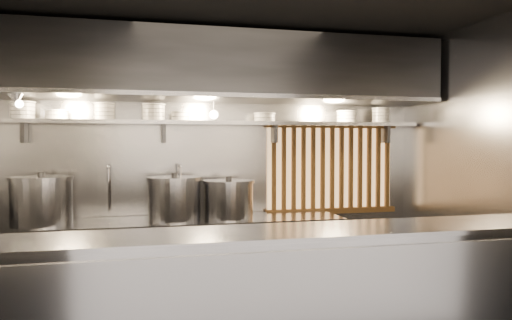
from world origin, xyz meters
name	(u,v)px	position (x,y,z in m)	size (l,w,h in m)	color
ceiling	(249,1)	(0.00, 0.00, 2.80)	(4.50, 4.50, 0.00)	black
wall_back	(219,167)	(0.00, 1.50, 1.40)	(4.50, 4.50, 0.00)	gray
wall_right	(490,173)	(2.25, 0.00, 1.40)	(3.00, 3.00, 0.00)	gray
serving_counter	(284,320)	(0.00, -0.96, 0.57)	(4.50, 0.56, 1.13)	gray
cooking_bench	(196,263)	(-0.30, 1.13, 0.45)	(3.00, 0.70, 0.90)	gray
bowl_shelf	(221,123)	(0.00, 1.32, 1.88)	(4.40, 0.34, 0.04)	gray
exhaust_hood	(225,68)	(0.00, 1.10, 2.42)	(4.40, 0.81, 0.65)	#2D2D30
wood_screen	(331,168)	(1.30, 1.45, 1.38)	(1.56, 0.09, 1.04)	#ECB06A
faucet_left	(109,179)	(-1.15, 1.37, 1.31)	(0.04, 0.30, 0.50)	silver
faucet_right	(179,177)	(-0.45, 1.37, 1.31)	(0.04, 0.30, 0.50)	silver
heat_lamp	(16,98)	(-1.90, 0.85, 2.07)	(0.25, 0.35, 0.20)	gray
pendant_bulb	(214,115)	(-0.10, 1.20, 1.96)	(0.09, 0.09, 0.19)	#2D2D30
stock_pot_left	(42,200)	(-1.75, 1.12, 1.13)	(0.69, 0.69, 0.50)	gray
stock_pot_mid	(229,199)	(0.03, 1.09, 1.10)	(0.65, 0.65, 0.43)	gray
stock_pot_right	(175,198)	(-0.51, 1.10, 1.12)	(0.62, 0.62, 0.47)	gray
bowl_stack_0	(23,110)	(-1.94, 1.32, 1.98)	(0.24, 0.24, 0.17)	white
bowl_stack_1	(57,115)	(-1.63, 1.32, 1.95)	(0.23, 0.23, 0.09)	white
bowl_stack_2	(105,111)	(-1.18, 1.32, 1.98)	(0.21, 0.21, 0.17)	white
bowl_stack_3	(154,112)	(-0.70, 1.32, 1.98)	(0.24, 0.24, 0.17)	white
bowl_stack_4	(180,116)	(-0.43, 1.32, 1.95)	(0.20, 0.20, 0.09)	white
bowl_stack_5	(265,117)	(0.47, 1.32, 1.95)	(0.24, 0.24, 0.09)	white
bowl_stack_6	(346,117)	(1.42, 1.32, 1.97)	(0.23, 0.23, 0.13)	white
bowl_stack_7	(381,115)	(1.85, 1.32, 1.98)	(0.21, 0.21, 0.17)	white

